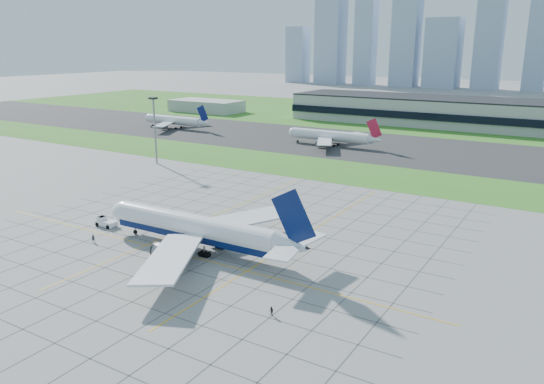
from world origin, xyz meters
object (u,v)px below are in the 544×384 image
object	(u,v)px
distant_jet_0	(175,120)
distant_jet_1	(331,136)
pushback_tug	(106,222)
light_mast	(154,122)
crew_near	(93,238)
airliner	(197,229)
crew_far	(271,311)

from	to	relation	value
distant_jet_0	distant_jet_1	size ratio (longest dim) A/B	0.97
pushback_tug	distant_jet_1	size ratio (longest dim) A/B	0.19
light_mast	crew_near	world-z (taller)	light_mast
light_mast	distant_jet_1	bearing A→B (deg)	59.70
light_mast	crew_near	xyz separation A→B (m)	(48.08, -71.98, -15.24)
distant_jet_1	pushback_tug	bearing A→B (deg)	-89.86
light_mast	pushback_tug	distance (m)	76.72
airliner	crew_far	world-z (taller)	airliner
airliner	crew_far	size ratio (longest dim) A/B	34.56
airliner	crew_far	xyz separation A→B (m)	(30.32, -17.49, -3.97)
distant_jet_0	distant_jet_1	distance (m)	97.31
airliner	distant_jet_0	size ratio (longest dim) A/B	1.32
airliner	pushback_tug	distance (m)	30.15
light_mast	airliner	world-z (taller)	light_mast
pushback_tug	crew_near	size ratio (longest dim) A/B	4.52
crew_near	airliner	bearing A→B (deg)	-20.89
light_mast	pushback_tug	bearing A→B (deg)	-56.36
airliner	crew_near	bearing A→B (deg)	-158.98
airliner	distant_jet_1	world-z (taller)	airliner
distant_jet_0	pushback_tug	bearing A→B (deg)	-54.40
pushback_tug	crew_near	distance (m)	11.35
airliner	distant_jet_1	xyz separation A→B (m)	(-30.25, 133.37, -0.29)
crew_far	light_mast	bearing A→B (deg)	161.95
distant_jet_1	crew_near	bearing A→B (deg)	-87.29
distant_jet_1	light_mast	bearing A→B (deg)	-120.30
pushback_tug	airliner	bearing A→B (deg)	-0.69
distant_jet_0	light_mast	bearing A→B (deg)	-52.80
crew_far	distant_jet_1	bearing A→B (deg)	132.00
pushback_tug	crew_far	size ratio (longest dim) A/B	5.21
pushback_tug	crew_near	bearing A→B (deg)	-56.23
crew_near	distant_jet_1	distance (m)	142.92
light_mast	distant_jet_1	xyz separation A→B (m)	(41.34, 70.74, -11.69)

